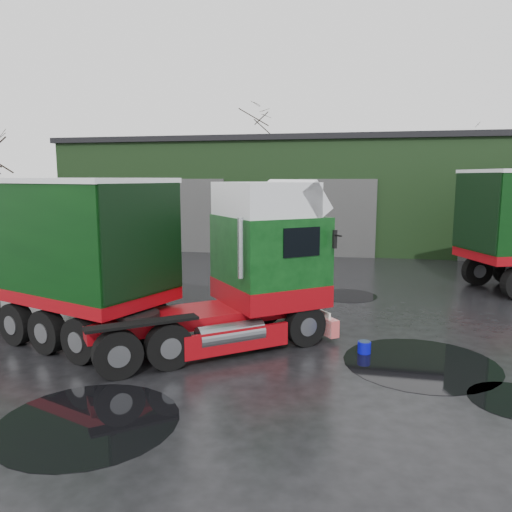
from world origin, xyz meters
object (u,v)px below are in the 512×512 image
(hero_tractor, at_px, (202,265))
(wash_bucket, at_px, (364,347))
(tree_back_a, at_px, (253,169))
(warehouse, at_px, (342,192))
(tree_back_b, at_px, (452,182))

(hero_tractor, height_order, wash_bucket, hero_tractor)
(wash_bucket, xyz_separation_m, tree_back_a, (-9.55, 30.49, 4.61))
(hero_tractor, bearing_deg, wash_bucket, 56.11)
(warehouse, height_order, tree_back_b, tree_back_b)
(warehouse, xyz_separation_m, tree_back_a, (-8.00, 10.00, 1.59))
(hero_tractor, height_order, tree_back_b, tree_back_b)
(warehouse, xyz_separation_m, hero_tractor, (-2.29, -20.83, -1.15))
(tree_back_b, bearing_deg, hero_tractor, -108.46)
(tree_back_b, bearing_deg, tree_back_a, 180.00)
(hero_tractor, distance_m, tree_back_b, 32.55)
(tree_back_a, bearing_deg, wash_bucket, -72.61)
(warehouse, bearing_deg, tree_back_a, 128.66)
(hero_tractor, bearing_deg, warehouse, 134.75)
(warehouse, height_order, tree_back_a, tree_back_a)
(tree_back_a, xyz_separation_m, tree_back_b, (16.00, 0.00, -1.00))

